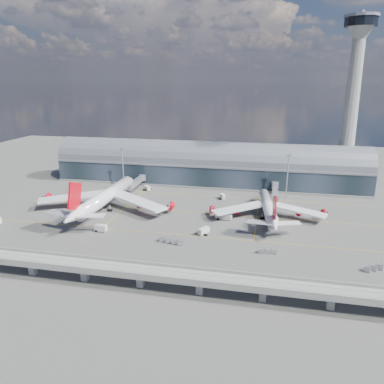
% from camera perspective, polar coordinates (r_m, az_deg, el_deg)
% --- Properties ---
extents(ground, '(500.00, 500.00, 0.00)m').
position_cam_1_polar(ground, '(176.87, -1.86, -5.19)').
color(ground, '#474744').
rests_on(ground, ground).
extents(taxi_lines, '(200.00, 80.12, 0.01)m').
position_cam_1_polar(taxi_lines, '(197.00, -0.33, -2.84)').
color(taxi_lines, gold).
rests_on(taxi_lines, ground).
extents(terminal, '(200.00, 30.00, 28.00)m').
position_cam_1_polar(terminal, '(246.61, 2.44, 3.93)').
color(terminal, '#1C282F').
rests_on(terminal, ground).
extents(control_tower, '(19.00, 19.00, 103.00)m').
position_cam_1_polar(control_tower, '(246.80, 23.10, 12.11)').
color(control_tower, gray).
rests_on(control_tower, ground).
extents(guideway, '(220.00, 8.50, 7.20)m').
position_cam_1_polar(guideway, '(126.99, -7.94, -12.03)').
color(guideway, gray).
rests_on(guideway, ground).
extents(floodlight_mast_left, '(3.00, 0.70, 25.70)m').
position_cam_1_polar(floodlight_mast_left, '(238.04, -10.48, 3.75)').
color(floodlight_mast_left, gray).
rests_on(floodlight_mast_left, ground).
extents(floodlight_mast_right, '(3.00, 0.70, 25.70)m').
position_cam_1_polar(floodlight_mast_right, '(220.75, 14.34, 2.49)').
color(floodlight_mast_right, gray).
rests_on(floodlight_mast_right, ground).
extents(airliner_left, '(74.45, 78.17, 23.88)m').
position_cam_1_polar(airliner_left, '(201.32, -13.19, -0.82)').
color(airliner_left, white).
rests_on(airliner_left, ground).
extents(airliner_right, '(58.50, 61.17, 19.40)m').
position_cam_1_polar(airliner_right, '(188.96, 11.52, -2.44)').
color(airliner_right, white).
rests_on(airliner_right, ground).
extents(jet_bridge_left, '(4.40, 28.00, 7.25)m').
position_cam_1_polar(jet_bridge_left, '(234.99, -8.41, 1.56)').
color(jet_bridge_left, gray).
rests_on(jet_bridge_left, ground).
extents(jet_bridge_right, '(4.40, 32.00, 7.25)m').
position_cam_1_polar(jet_bridge_right, '(219.04, 12.52, 0.21)').
color(jet_bridge_right, gray).
rests_on(jet_bridge_right, ground).
extents(service_truck_1, '(5.58, 2.95, 3.16)m').
position_cam_1_polar(service_truck_1, '(175.00, -13.72, -5.37)').
color(service_truck_1, beige).
rests_on(service_truck_1, ground).
extents(service_truck_2, '(8.35, 3.43, 2.94)m').
position_cam_1_polar(service_truck_2, '(184.87, 4.84, -3.74)').
color(service_truck_2, beige).
rests_on(service_truck_2, ground).
extents(service_truck_3, '(4.83, 6.26, 2.85)m').
position_cam_1_polar(service_truck_3, '(167.49, 1.78, -5.95)').
color(service_truck_3, beige).
rests_on(service_truck_3, ground).
extents(service_truck_4, '(3.99, 5.26, 2.77)m').
position_cam_1_polar(service_truck_4, '(216.34, 4.71, -0.69)').
color(service_truck_4, beige).
rests_on(service_truck_4, ground).
extents(service_truck_5, '(5.22, 5.40, 2.63)m').
position_cam_1_polar(service_truck_5, '(234.45, -6.82, 0.61)').
color(service_truck_5, beige).
rests_on(service_truck_5, ground).
extents(cargo_train_0, '(11.37, 4.38, 1.88)m').
position_cam_1_polar(cargo_train_0, '(158.76, -3.19, -7.48)').
color(cargo_train_0, gray).
rests_on(cargo_train_0, ground).
extents(cargo_train_1, '(7.61, 2.44, 1.67)m').
position_cam_1_polar(cargo_train_1, '(152.75, 11.45, -8.88)').
color(cargo_train_1, gray).
rests_on(cargo_train_1, ground).
extents(cargo_train_2, '(7.81, 5.15, 1.78)m').
position_cam_1_polar(cargo_train_2, '(152.32, 25.99, -10.41)').
color(cargo_train_2, gray).
rests_on(cargo_train_2, ground).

